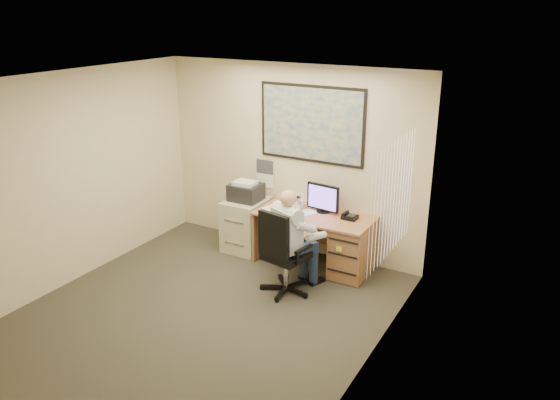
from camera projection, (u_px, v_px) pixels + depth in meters
The scene contains 8 objects.
room_shell at pixel (193, 208), 5.91m from camera, with size 4.00×4.50×2.70m.
desk at pixel (337, 239), 7.37m from camera, with size 1.60×0.97×1.14m.
world_map at pixel (311, 124), 7.41m from camera, with size 1.56×0.03×1.06m, color #1E4C93.
wall_calendar at pixel (265, 174), 8.04m from camera, with size 0.28×0.01×0.42m, color white.
window_blinds at pixel (394, 199), 5.60m from camera, with size 0.06×1.40×1.30m, color #EEE5CD, non-canonical shape.
filing_cabinet at pixel (247, 220), 8.01m from camera, with size 0.55×0.66×1.05m.
office_chair at pixel (285, 269), 6.80m from camera, with size 0.78×0.78×1.12m.
person at pixel (287, 241), 6.75m from camera, with size 0.54×0.77×1.34m, color silver, non-canonical shape.
Camera 1 is at (3.53, -4.37, 3.43)m, focal length 35.00 mm.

